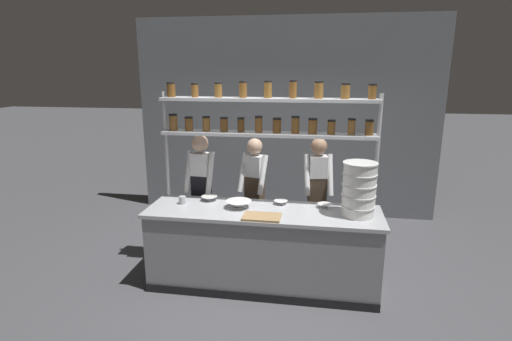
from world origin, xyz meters
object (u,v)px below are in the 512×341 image
container_stack (359,189)px  serving_cup_front (182,200)px  chef_center (254,190)px  chef_left (201,189)px  prep_bowl_center_back (239,204)px  cutting_board (262,217)px  prep_bowl_near_left (209,198)px  prep_bowl_center_front (281,202)px  spice_shelf_unit (268,122)px  prep_bowl_near_right (325,206)px  chef_right (317,192)px

container_stack → serving_cup_front: (-1.99, 0.07, -0.25)m
chef_center → container_stack: (1.25, -0.78, 0.30)m
chef_left → prep_bowl_center_back: size_ratio=5.62×
serving_cup_front → cutting_board: bearing=-17.4°
chef_center → prep_bowl_near_left: (-0.46, -0.54, 0.04)m
serving_cup_front → prep_bowl_center_front: bearing=8.3°
spice_shelf_unit → chef_left: size_ratio=1.51×
cutting_board → prep_bowl_center_front: (0.16, 0.47, 0.01)m
container_stack → cutting_board: bearing=-166.7°
prep_bowl_center_back → prep_bowl_near_right: (0.96, 0.16, -0.02)m
prep_bowl_near_left → container_stack: bearing=-7.9°
chef_center → serving_cup_front: 1.02m
prep_bowl_near_left → prep_bowl_center_back: prep_bowl_center_back is taller
prep_bowl_center_back → prep_bowl_center_front: bearing=23.0°
chef_right → serving_cup_front: bearing=-165.6°
chef_right → prep_bowl_center_front: chef_right is taller
chef_left → chef_right: (1.47, 0.22, -0.03)m
prep_bowl_near_left → prep_bowl_center_front: 0.86m
container_stack → cutting_board: container_stack is taller
container_stack → prep_bowl_center_front: 0.92m
cutting_board → prep_bowl_center_front: size_ratio=2.49×
chef_left → prep_bowl_near_left: size_ratio=8.63×
chef_left → cutting_board: size_ratio=4.15×
cutting_board → prep_bowl_center_front: 0.50m
chef_left → prep_bowl_center_back: chef_left is taller
chef_left → chef_right: 1.48m
container_stack → prep_bowl_near_left: container_stack is taller
chef_right → prep_bowl_near_left: size_ratio=8.44×
chef_center → serving_cup_front: (-0.74, -0.71, 0.06)m
spice_shelf_unit → chef_center: size_ratio=1.57×
container_stack → prep_bowl_near_left: 1.75m
chef_right → prep_bowl_near_right: chef_right is taller
chef_right → prep_bowl_near_left: chef_right is taller
prep_bowl_near_left → prep_bowl_near_right: prep_bowl_near_left is taller
prep_bowl_near_left → prep_bowl_near_right: size_ratio=1.15×
spice_shelf_unit → prep_bowl_near_right: size_ratio=15.00×
prep_bowl_center_front → serving_cup_front: 1.15m
chef_right → prep_bowl_center_back: size_ratio=5.50×
cutting_board → chef_right: bearing=60.6°
chef_center → prep_bowl_center_front: 0.67m
container_stack → prep_bowl_center_back: 1.34m
prep_bowl_near_left → chef_left: bearing=121.6°
prep_bowl_center_front → prep_bowl_near_right: 0.50m
spice_shelf_unit → prep_bowl_near_left: 1.15m
chef_center → container_stack: size_ratio=2.72×
spice_shelf_unit → chef_right: bearing=36.7°
chef_right → prep_bowl_center_back: 1.14m
chef_center → cutting_board: (0.25, -1.01, 0.02)m
chef_right → cutting_board: chef_right is taller
chef_right → container_stack: (0.44, -0.77, 0.28)m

